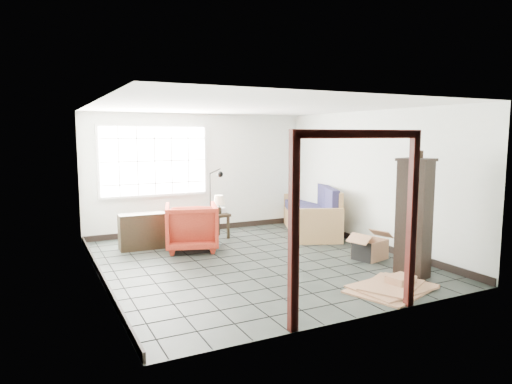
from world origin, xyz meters
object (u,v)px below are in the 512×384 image
side_table (216,218)px  tall_shelf (414,217)px  armchair (191,224)px  futon_sofa (314,215)px

side_table → tall_shelf: bearing=-65.6°
armchair → side_table: armchair is taller
armchair → side_table: bearing=-120.8°
side_table → tall_shelf: 4.16m
side_table → tall_shelf: (1.71, -3.76, 0.49)m
futon_sofa → side_table: size_ratio=4.60×
futon_sofa → tall_shelf: bearing=-75.1°
futon_sofa → armchair: futon_sofa is taller
futon_sofa → armchair: size_ratio=2.62×
armchair → futon_sofa: bearing=-157.6°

